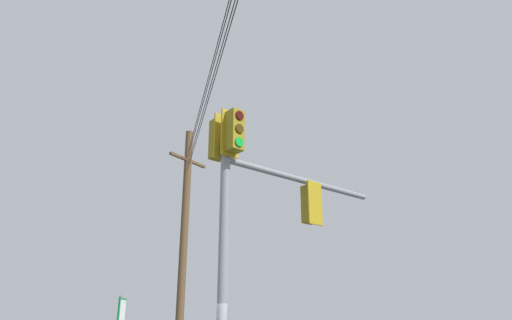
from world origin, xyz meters
TOP-DOWN VIEW (x-y plane):
  - signal_mast_assembly at (1.59, 0.64)m, footprint 4.54×2.34m
  - utility_pole_wooden at (9.17, 7.89)m, footprint 2.22×0.43m

SIDE VIEW (x-z plane):
  - signal_mast_assembly at x=1.59m, z-range 1.34..7.81m
  - utility_pole_wooden at x=9.17m, z-range 0.10..10.75m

